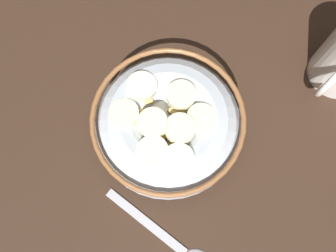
% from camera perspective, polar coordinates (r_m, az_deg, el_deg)
% --- Properties ---
extents(ground_plane, '(1.33, 1.33, 0.02)m').
position_cam_1_polar(ground_plane, '(0.44, 0.00, -1.46)').
color(ground_plane, '#332116').
extents(cereal_bowl, '(0.17, 0.17, 0.07)m').
position_cam_1_polar(cereal_bowl, '(0.40, -0.02, 0.16)').
color(cereal_bowl, '#B2BCC6').
rests_on(cereal_bowl, ground_plane).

